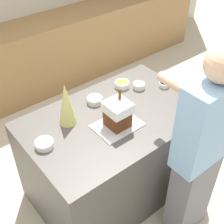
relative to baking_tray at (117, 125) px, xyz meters
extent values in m
plane|color=beige|center=(0.06, 0.10, -0.91)|extent=(12.00, 12.00, 0.00)
cube|color=#9E7547|center=(0.06, 2.10, -0.43)|extent=(6.00, 0.60, 0.94)
cube|color=#514C47|center=(0.06, 0.10, -0.46)|extent=(1.50, 0.96, 0.90)
cube|color=silver|center=(0.00, 0.00, 0.00)|extent=(0.37, 0.27, 0.01)
cube|color=#5B2D14|center=(0.00, 0.00, 0.07)|extent=(0.16, 0.17, 0.13)
cube|color=white|center=(0.00, 0.00, 0.18)|extent=(0.18, 0.19, 0.08)
cylinder|color=#5B2D14|center=(0.04, 0.03, 0.27)|extent=(0.02, 0.02, 0.09)
cone|color=#DBD675|center=(-0.28, 0.28, 0.18)|extent=(0.14, 0.14, 0.37)
cylinder|color=white|center=(0.20, 0.18, 0.02)|extent=(0.10, 0.10, 0.05)
cylinder|color=white|center=(0.20, 0.18, 0.04)|extent=(0.08, 0.08, 0.01)
cylinder|color=white|center=(0.38, 0.39, 0.02)|extent=(0.13, 0.13, 0.05)
cylinder|color=yellow|center=(0.38, 0.39, 0.04)|extent=(0.11, 0.11, 0.01)
cylinder|color=white|center=(0.69, 0.15, 0.02)|extent=(0.10, 0.10, 0.04)
cylinder|color=brown|center=(0.69, 0.15, 0.03)|extent=(0.08, 0.08, 0.01)
cylinder|color=white|center=(0.49, 0.28, 0.02)|extent=(0.11, 0.11, 0.05)
cylinder|color=brown|center=(0.49, 0.28, 0.04)|extent=(0.09, 0.09, 0.01)
cylinder|color=white|center=(-0.56, 0.16, 0.02)|extent=(0.14, 0.14, 0.05)
cylinder|color=#4770DB|center=(-0.56, 0.16, 0.04)|extent=(0.11, 0.11, 0.01)
cylinder|color=silver|center=(0.04, 0.36, 0.02)|extent=(0.13, 0.13, 0.05)
cylinder|color=white|center=(0.04, 0.36, 0.04)|extent=(0.11, 0.11, 0.01)
cube|color=slate|center=(0.28, -0.60, -0.48)|extent=(0.35, 0.19, 0.85)
cube|color=#8CB7E0|center=(0.28, -0.60, 0.27)|extent=(0.46, 0.21, 0.67)
sphere|color=#DBAD89|center=(0.28, -0.60, 0.72)|extent=(0.23, 0.23, 0.23)
cylinder|color=#DBAD89|center=(0.28, -0.37, 0.42)|extent=(0.08, 0.46, 0.08)
camera|label=1|loc=(-1.19, -1.42, 1.64)|focal=50.00mm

